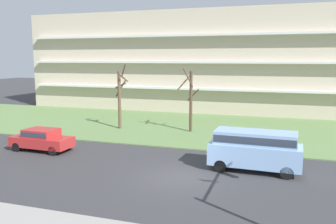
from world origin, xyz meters
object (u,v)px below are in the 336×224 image
Objects in this scene: tree_left at (190,99)px; van_blue_center_left at (255,148)px; tree_far_left at (120,97)px; sedan_red_center_right at (42,139)px.

tree_left is 1.07× the size of van_blue_center_left.
tree_left is (6.50, 0.64, -0.03)m from tree_far_left.
van_blue_center_left is at bearing -177.88° from sedan_red_center_right.
tree_far_left is at bearing -174.41° from tree_left.
sedan_red_center_right is (-14.71, 0.00, -0.52)m from van_blue_center_left.
tree_left is 12.80m from sedan_red_center_right.
tree_far_left reaches higher than sedan_red_center_right.
sedan_red_center_right is at bearing -102.47° from tree_far_left.
sedan_red_center_right is (-1.94, -8.76, -2.12)m from tree_far_left.
tree_far_left reaches higher than tree_left.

